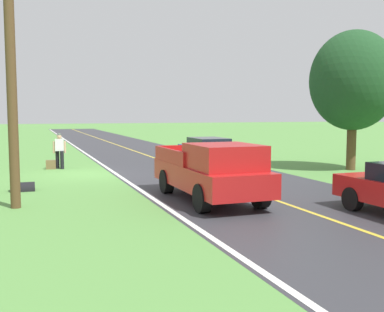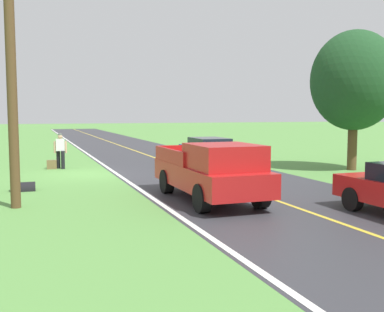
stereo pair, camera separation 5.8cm
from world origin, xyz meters
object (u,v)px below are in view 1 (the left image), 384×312
at_px(suitcase_carried, 51,165).
at_px(hitchhiker_walking, 59,149).
at_px(tree_far_side_near, 353,81).
at_px(utility_pole_roadside, 10,53).
at_px(sedan_near_oncoming, 207,150).
at_px(pickup_truck_passing, 212,170).

bearing_deg(suitcase_carried, hitchhiker_walking, 100.86).
bearing_deg(tree_far_side_near, hitchhiker_walking, -21.62).
bearing_deg(tree_far_side_near, utility_pole_roadside, 15.28).
bearing_deg(utility_pole_roadside, sedan_near_oncoming, -137.15).
height_order(tree_far_side_near, utility_pole_roadside, utility_pole_roadside).
bearing_deg(utility_pole_roadside, hitchhiker_walking, -101.31).
distance_m(hitchhiker_walking, tree_far_side_near, 14.47).
xyz_separation_m(pickup_truck_passing, tree_far_side_near, (-9.26, -5.08, 3.26)).
height_order(hitchhiker_walking, suitcase_carried, hitchhiker_walking).
bearing_deg(sedan_near_oncoming, utility_pole_roadside, 42.85).
relative_size(tree_far_side_near, utility_pole_roadside, 0.75).
distance_m(hitchhiker_walking, utility_pole_roadside, 10.06).
relative_size(suitcase_carried, pickup_truck_passing, 0.08).
relative_size(hitchhiker_walking, sedan_near_oncoming, 0.40).
bearing_deg(hitchhiker_walking, pickup_truck_passing, 110.51).
height_order(suitcase_carried, sedan_near_oncoming, sedan_near_oncoming).
relative_size(suitcase_carried, tree_far_side_near, 0.07).
bearing_deg(suitcase_carried, pickup_truck_passing, 27.66).
xyz_separation_m(suitcase_carried, pickup_truck_passing, (-4.27, 10.23, 0.75)).
height_order(pickup_truck_passing, sedan_near_oncoming, pickup_truck_passing).
distance_m(tree_far_side_near, utility_pole_roadside, 15.51).
height_order(suitcase_carried, tree_far_side_near, tree_far_side_near).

